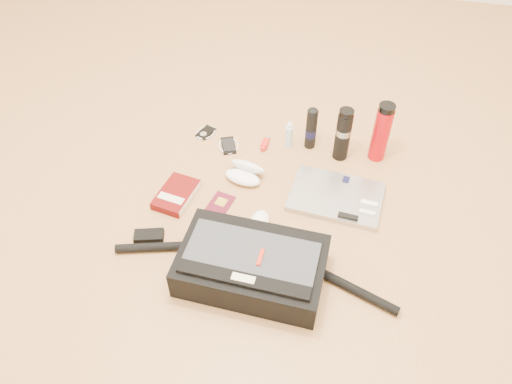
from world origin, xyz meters
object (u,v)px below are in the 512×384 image
at_px(thermos_black, 343,134).
at_px(thermos_red, 381,132).
at_px(laptop, 336,197).
at_px(messenger_bag, 251,265).
at_px(book, 177,195).

relative_size(thermos_black, thermos_red, 0.90).
bearing_deg(laptop, messenger_bag, -115.31).
bearing_deg(thermos_red, laptop, -116.06).
bearing_deg(messenger_bag, thermos_red, 63.48).
xyz_separation_m(messenger_bag, book, (-0.36, 0.28, -0.04)).
bearing_deg(thermos_black, book, -147.64).
bearing_deg(thermos_black, messenger_bag, -109.08).
height_order(messenger_bag, thermos_black, thermos_black).
xyz_separation_m(laptop, book, (-0.60, -0.13, 0.00)).
height_order(messenger_bag, book, messenger_bag).
bearing_deg(laptop, thermos_black, 97.94).
xyz_separation_m(book, thermos_black, (0.59, 0.37, 0.10)).
distance_m(messenger_bag, thermos_red, 0.79).
bearing_deg(thermos_red, messenger_bag, -118.58).
xyz_separation_m(messenger_bag, thermos_red, (0.37, 0.69, 0.07)).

